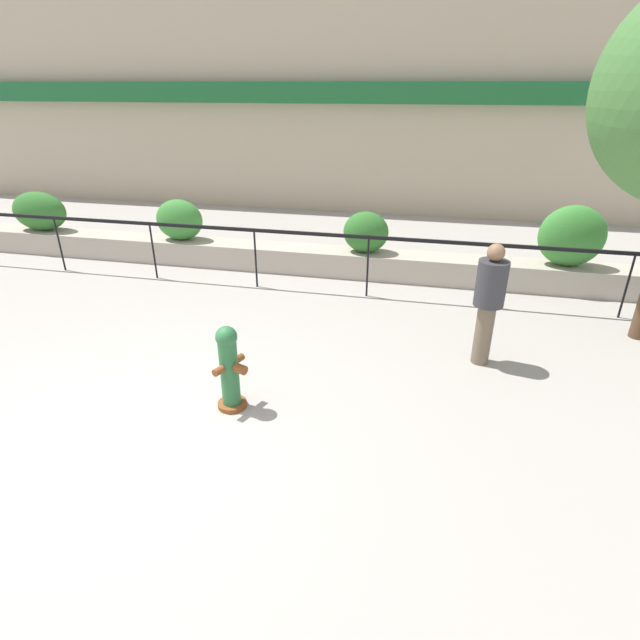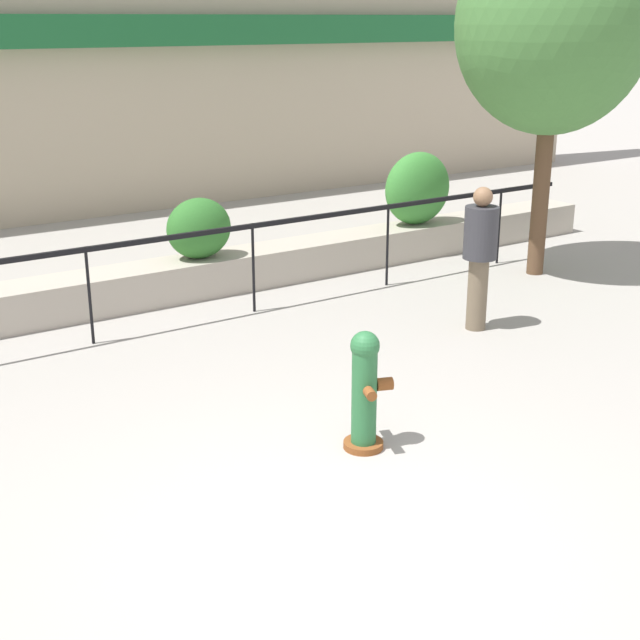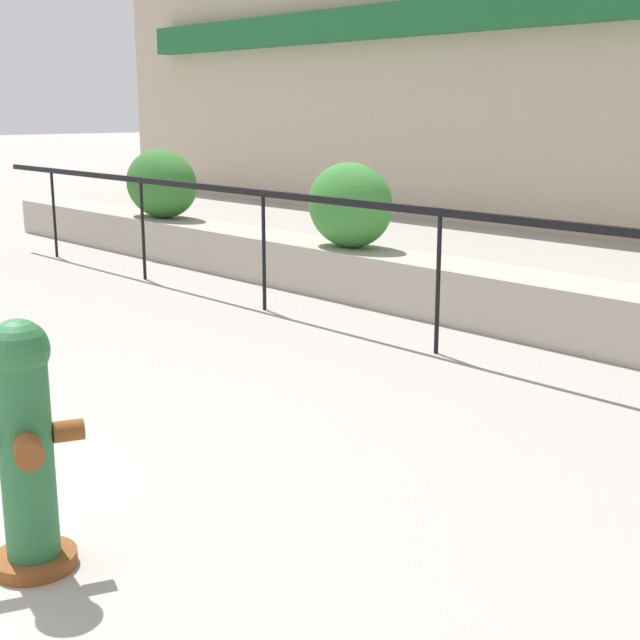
{
  "view_description": "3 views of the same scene",
  "coord_description": "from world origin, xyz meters",
  "px_view_note": "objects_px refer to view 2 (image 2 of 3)",
  "views": [
    {
      "loc": [
        3.2,
        -3.66,
        3.56
      ],
      "look_at": [
        1.77,
        2.62,
        0.51
      ],
      "focal_mm": 28.0,
      "sensor_mm": 36.0,
      "label": 1
    },
    {
      "loc": [
        -3.19,
        -4.6,
        3.57
      ],
      "look_at": [
        1.59,
        2.56,
        0.65
      ],
      "focal_mm": 50.0,
      "sensor_mm": 36.0,
      "label": 2
    },
    {
      "loc": [
        4.37,
        -0.41,
        1.89
      ],
      "look_at": [
        1.06,
        2.66,
        0.82
      ],
      "focal_mm": 50.0,
      "sensor_mm": 36.0,
      "label": 3
    }
  ],
  "objects_px": {
    "hedge_bush_3": "(418,188)",
    "street_tree": "(554,25)",
    "fire_hydrant": "(365,390)",
    "pedestrian": "(480,249)",
    "hedge_bush_2": "(199,228)"
  },
  "relations": [
    {
      "from": "hedge_bush_2",
      "to": "street_tree",
      "type": "relative_size",
      "value": 0.18
    },
    {
      "from": "street_tree",
      "to": "pedestrian",
      "type": "bearing_deg",
      "value": -151.18
    },
    {
      "from": "hedge_bush_3",
      "to": "fire_hydrant",
      "type": "xyz_separation_m",
      "value": [
        -4.68,
        -4.96,
        -0.51
      ]
    },
    {
      "from": "street_tree",
      "to": "pedestrian",
      "type": "relative_size",
      "value": 2.87
    },
    {
      "from": "hedge_bush_2",
      "to": "pedestrian",
      "type": "xyz_separation_m",
      "value": [
        2.1,
        -3.17,
        0.08
      ]
    },
    {
      "from": "hedge_bush_2",
      "to": "fire_hydrant",
      "type": "distance_m",
      "value": 5.06
    },
    {
      "from": "street_tree",
      "to": "hedge_bush_3",
      "type": "bearing_deg",
      "value": 112.82
    },
    {
      "from": "hedge_bush_2",
      "to": "hedge_bush_3",
      "type": "xyz_separation_m",
      "value": [
        3.78,
        0.0,
        0.15
      ]
    },
    {
      "from": "hedge_bush_3",
      "to": "pedestrian",
      "type": "bearing_deg",
      "value": -117.85
    },
    {
      "from": "hedge_bush_3",
      "to": "fire_hydrant",
      "type": "distance_m",
      "value": 6.84
    },
    {
      "from": "street_tree",
      "to": "hedge_bush_2",
      "type": "bearing_deg",
      "value": 158.13
    },
    {
      "from": "hedge_bush_3",
      "to": "street_tree",
      "type": "bearing_deg",
      "value": -67.18
    },
    {
      "from": "fire_hydrant",
      "to": "street_tree",
      "type": "relative_size",
      "value": 0.22
    },
    {
      "from": "hedge_bush_2",
      "to": "hedge_bush_3",
      "type": "bearing_deg",
      "value": 0.0
    },
    {
      "from": "hedge_bush_3",
      "to": "street_tree",
      "type": "distance_m",
      "value": 3.12
    }
  ]
}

